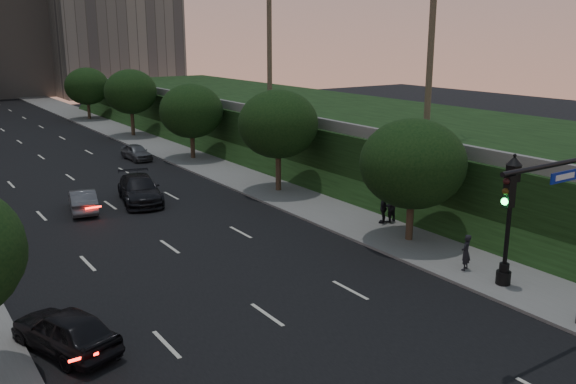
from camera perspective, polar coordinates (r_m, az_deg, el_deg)
ground at (r=19.59m, az=6.16°, el=-16.73°), size 160.00×160.00×0.00m
road_surface at (r=45.20m, az=-19.07°, el=0.82°), size 16.00×140.00×0.02m
sidewalk_right at (r=48.70m, az=-7.40°, el=2.54°), size 4.50×140.00×0.15m
embankment at (r=52.98m, az=5.00°, el=5.70°), size 18.00×90.00×4.00m
parapet_wall at (r=47.81m, az=-2.97°, el=7.62°), size 0.35×90.00×0.70m
tree_right_a at (r=30.28m, az=11.59°, el=2.61°), size 5.20×5.20×6.24m
tree_right_b at (r=39.38m, az=-0.93°, el=6.37°), size 5.20×5.20×6.74m
tree_right_c at (r=50.74m, az=-9.04°, el=7.49°), size 5.20×5.20×6.24m
tree_right_d at (r=63.59m, az=-14.51°, el=9.07°), size 5.20×5.20×6.74m
tree_right_e at (r=77.87m, az=-18.30°, el=9.38°), size 5.20×5.20×6.24m
street_lamp at (r=26.10m, az=19.90°, el=-3.05°), size 0.64×0.64×5.62m
sedan_near_left at (r=21.73m, az=-20.14°, el=-12.04°), size 3.08×4.71×1.49m
sedan_mid_left at (r=37.67m, az=-18.66°, el=-0.76°), size 2.19×4.30×1.35m
sedan_near_right at (r=38.78m, az=-13.70°, el=0.23°), size 3.39×5.92×1.62m
sedan_far_right at (r=51.99m, az=-14.01°, el=3.64°), size 1.73×3.88×1.30m
pedestrian_a at (r=27.68m, az=16.30°, el=-5.44°), size 0.69×0.58×1.61m
pedestrian_b at (r=33.66m, az=9.43°, el=-1.29°), size 0.95×0.78×1.80m
pedestrian_c at (r=33.45m, az=8.91°, el=-1.49°), size 1.04×0.89×1.68m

